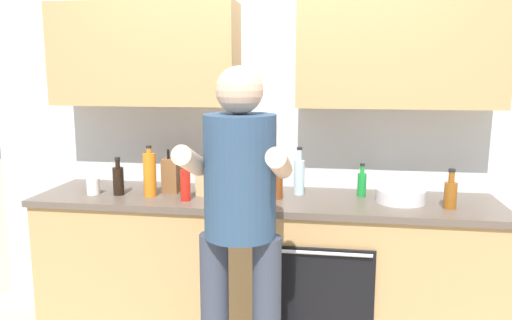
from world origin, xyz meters
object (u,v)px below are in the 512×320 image
at_px(bottle_soy, 118,180).
at_px(bottle_syrup, 451,193).
at_px(bottle_juice, 150,174).
at_px(mixing_bowl, 400,196).
at_px(cup_coffee, 93,186).
at_px(bottle_hotsauce, 185,183).
at_px(bottle_water, 299,176).
at_px(knife_block, 172,175).
at_px(bottle_vinegar, 277,185).
at_px(grocery_bag_bread, 219,179).
at_px(bottle_soda, 362,183).
at_px(person_standing, 240,214).

relative_size(bottle_soy, bottle_syrup, 1.05).
bearing_deg(bottle_juice, mixing_bowl, 3.36).
bearing_deg(mixing_bowl, cup_coffee, -176.88).
height_order(bottle_hotsauce, mixing_bowl, bottle_hotsauce).
bearing_deg(bottle_juice, bottle_water, 11.58).
distance_m(mixing_bowl, knife_block, 1.43).
bearing_deg(cup_coffee, bottle_vinegar, 3.41).
distance_m(bottle_syrup, grocery_bag_bread, 1.37).
bearing_deg(bottle_water, bottle_vinegar, -132.79).
xyz_separation_m(bottle_soda, cup_coffee, (-1.67, -0.22, -0.03)).
height_order(bottle_soy, bottle_juice, bottle_juice).
height_order(bottle_soda, bottle_juice, bottle_juice).
distance_m(bottle_water, knife_block, 0.82).
xyz_separation_m(bottle_juice, cup_coffee, (-0.37, -0.01, -0.09)).
relative_size(bottle_syrup, mixing_bowl, 0.79).
bearing_deg(mixing_bowl, bottle_hotsauce, -172.68).
height_order(bottle_syrup, knife_block, knife_block).
height_order(bottle_soy, bottle_vinegar, bottle_soy).
bearing_deg(bottle_soda, grocery_bag_bread, -174.07).
height_order(bottle_soy, knife_block, knife_block).
bearing_deg(bottle_soda, cup_coffee, -172.62).
bearing_deg(bottle_juice, bottle_soda, 8.86).
bearing_deg(bottle_vinegar, person_standing, -97.50).
height_order(cup_coffee, mixing_bowl, cup_coffee).
height_order(cup_coffee, knife_block, knife_block).
height_order(bottle_juice, mixing_bowl, bottle_juice).
distance_m(person_standing, bottle_syrup, 1.27).
bearing_deg(bottle_juice, person_standing, -43.63).
height_order(person_standing, bottle_vinegar, person_standing).
bearing_deg(bottle_hotsauce, bottle_soy, 170.94).
relative_size(person_standing, grocery_bag_bread, 7.42).
height_order(bottle_soy, bottle_hotsauce, bottle_hotsauce).
xyz_separation_m(bottle_juice, mixing_bowl, (1.52, 0.09, -0.10)).
bearing_deg(bottle_syrup, cup_coffee, -179.94).
xyz_separation_m(knife_block, grocery_bag_bread, (0.32, -0.03, -0.01)).
bearing_deg(grocery_bag_bread, bottle_juice, -165.05).
xyz_separation_m(person_standing, bottle_vinegar, (0.09, 0.72, -0.02)).
distance_m(bottle_soda, bottle_syrup, 0.53).
bearing_deg(knife_block, bottle_vinegar, -6.80).
xyz_separation_m(bottle_hotsauce, knife_block, (-0.15, 0.21, 0.01)).
xyz_separation_m(bottle_soda, bottle_juice, (-1.30, -0.20, 0.06)).
height_order(bottle_soy, bottle_soda, bottle_soy).
distance_m(bottle_soy, bottle_soda, 1.52).
relative_size(bottle_vinegar, mixing_bowl, 0.78).
xyz_separation_m(bottle_vinegar, knife_block, (-0.69, 0.08, 0.02)).
xyz_separation_m(bottle_hotsauce, bottle_syrup, (1.53, 0.06, -0.02)).
height_order(bottle_soda, knife_block, knife_block).
bearing_deg(bottle_soda, bottle_juice, -171.14).
bearing_deg(person_standing, bottle_soda, 55.04).
distance_m(person_standing, grocery_bag_bread, 0.82).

